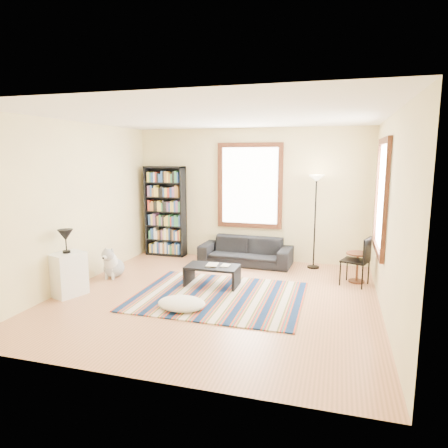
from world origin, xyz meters
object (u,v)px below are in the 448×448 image
(sofa, at_px, (246,251))
(white_cabinet, at_px, (68,274))
(bookshelf, at_px, (165,211))
(floor_cushion, at_px, (182,303))
(dog, at_px, (114,262))
(folding_chair, at_px, (355,261))
(floor_lamp, at_px, (315,222))
(side_table, at_px, (357,267))
(coffee_table, at_px, (212,276))

(sofa, height_order, white_cabinet, white_cabinet)
(bookshelf, height_order, floor_cushion, bookshelf)
(bookshelf, relative_size, dog, 3.51)
(bookshelf, height_order, folding_chair, bookshelf)
(floor_lamp, bearing_deg, bookshelf, 177.04)
(bookshelf, relative_size, white_cabinet, 2.86)
(bookshelf, bearing_deg, sofa, -8.04)
(dog, bearing_deg, side_table, 10.91)
(sofa, bearing_deg, white_cabinet, -128.75)
(side_table, distance_m, folding_chair, 0.24)
(folding_chair, xyz_separation_m, white_cabinet, (-4.45, -1.83, -0.08))
(folding_chair, xyz_separation_m, dog, (-4.28, -0.75, -0.15))
(bookshelf, distance_m, floor_cushion, 3.48)
(side_table, distance_m, white_cabinet, 4.92)
(floor_lamp, bearing_deg, floor_cushion, -121.50)
(bookshelf, bearing_deg, floor_cushion, -62.01)
(dog, bearing_deg, floor_lamp, 24.02)
(folding_chair, bearing_deg, white_cabinet, -138.27)
(bookshelf, distance_m, coffee_table, 2.61)
(coffee_table, relative_size, folding_chair, 1.05)
(floor_cushion, xyz_separation_m, folding_chair, (2.47, 1.89, 0.34))
(bookshelf, bearing_deg, side_table, -12.42)
(sofa, bearing_deg, floor_cushion, -94.41)
(coffee_table, bearing_deg, dog, -179.69)
(sofa, xyz_separation_m, floor_lamp, (1.38, 0.10, 0.65))
(floor_lamp, height_order, side_table, floor_lamp)
(floor_cushion, relative_size, white_cabinet, 1.03)
(bookshelf, relative_size, side_table, 3.70)
(side_table, height_order, white_cabinet, white_cabinet)
(floor_lamp, height_order, dog, floor_lamp)
(side_table, distance_m, dog, 4.42)
(side_table, height_order, folding_chair, folding_chair)
(side_table, relative_size, white_cabinet, 0.77)
(floor_cushion, relative_size, side_table, 1.33)
(folding_chair, bearing_deg, coffee_table, -143.09)
(floor_lamp, bearing_deg, coffee_table, -134.36)
(side_table, relative_size, folding_chair, 0.63)
(floor_lamp, bearing_deg, folding_chair, -50.07)
(coffee_table, bearing_deg, floor_lamp, 45.64)
(bookshelf, bearing_deg, coffee_table, -47.18)
(sofa, bearing_deg, floor_lamp, 6.86)
(floor_cushion, bearing_deg, coffee_table, 84.79)
(bookshelf, height_order, dog, bookshelf)
(floor_cushion, height_order, dog, dog)
(sofa, relative_size, folding_chair, 2.20)
(floor_lamp, height_order, white_cabinet, floor_lamp)
(floor_cushion, relative_size, folding_chair, 0.84)
(coffee_table, bearing_deg, white_cabinet, -152.61)
(side_table, bearing_deg, floor_lamp, 137.70)
(sofa, distance_m, folding_chair, 2.28)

